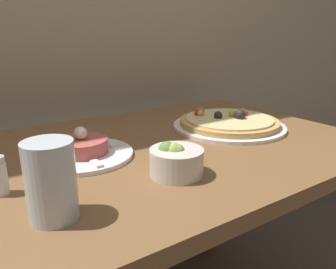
# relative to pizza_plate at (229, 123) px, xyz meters

# --- Properties ---
(dining_table) EXTENTS (1.24, 0.75, 0.73)m
(dining_table) POSITION_rel_pizza_plate_xyz_m (-0.34, -0.01, -0.12)
(dining_table) COLOR brown
(dining_table) RESTS_ON ground_plane
(pizza_plate) EXTENTS (0.34, 0.34, 0.06)m
(pizza_plate) POSITION_rel_pizza_plate_xyz_m (0.00, 0.00, 0.00)
(pizza_plate) COLOR white
(pizza_plate) RESTS_ON dining_table
(tartare_plate) EXTENTS (0.24, 0.24, 0.07)m
(tartare_plate) POSITION_rel_pizza_plate_xyz_m (-0.46, 0.01, 0.00)
(tartare_plate) COLOR white
(tartare_plate) RESTS_ON dining_table
(small_bowl) EXTENTS (0.11, 0.11, 0.07)m
(small_bowl) POSITION_rel_pizza_plate_xyz_m (-0.34, -0.20, 0.02)
(small_bowl) COLOR silver
(small_bowl) RESTS_ON dining_table
(drinking_glass) EXTENTS (0.08, 0.08, 0.13)m
(drinking_glass) POSITION_rel_pizza_plate_xyz_m (-0.59, -0.22, 0.05)
(drinking_glass) COLOR silver
(drinking_glass) RESTS_ON dining_table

